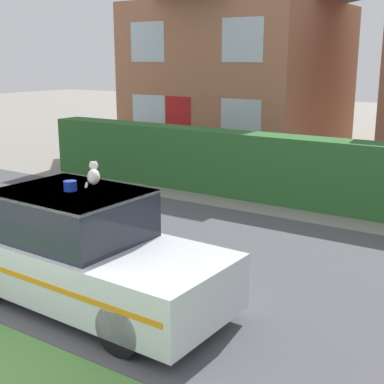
# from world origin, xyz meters

# --- Properties ---
(road_strip) EXTENTS (28.00, 6.31, 0.01)m
(road_strip) POSITION_xyz_m (0.00, 4.20, 0.01)
(road_strip) COLOR #4C4C51
(road_strip) RESTS_ON ground
(garden_hedge) EXTENTS (14.23, 0.81, 1.58)m
(garden_hedge) POSITION_xyz_m (0.08, 8.60, 0.79)
(garden_hedge) COLOR #2D662D
(garden_hedge) RESTS_ON ground
(police_car) EXTENTS (4.15, 1.77, 1.70)m
(police_car) POSITION_xyz_m (0.02, 2.11, 0.74)
(police_car) COLOR black
(police_car) RESTS_ON road_strip
(cat) EXTENTS (0.28, 0.35, 0.30)m
(cat) POSITION_xyz_m (0.23, 2.16, 1.84)
(cat) COLOR silver
(cat) RESTS_ON police_car
(house_left) EXTENTS (6.87, 7.00, 7.30)m
(house_left) POSITION_xyz_m (-4.64, 15.14, 3.72)
(house_left) COLOR #A86B4C
(house_left) RESTS_ON ground
(wheelie_bin) EXTENTS (0.69, 0.71, 1.20)m
(wheelie_bin) POSITION_xyz_m (-3.49, 9.01, 0.60)
(wheelie_bin) COLOR black
(wheelie_bin) RESTS_ON ground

